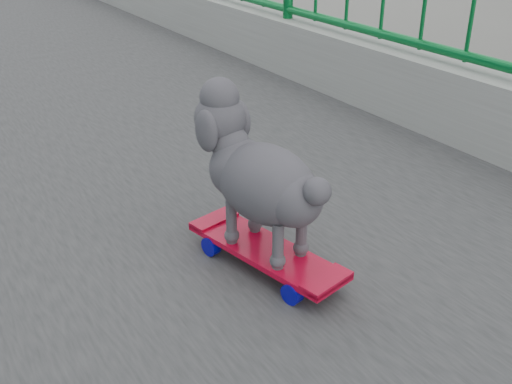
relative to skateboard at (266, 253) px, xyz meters
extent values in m
cube|color=slate|center=(-0.16, 4.65, -3.80)|extent=(1.20, 1.20, 6.50)
cube|color=red|center=(0.00, 0.00, 0.01)|extent=(0.25, 0.52, 0.02)
cube|color=#99999E|center=(0.03, -0.16, -0.01)|extent=(0.09, 0.05, 0.02)
cylinder|color=#080696|center=(-0.03, -0.17, -0.02)|extent=(0.04, 0.06, 0.06)
sphere|color=yellow|center=(-0.03, -0.17, -0.02)|extent=(0.03, 0.03, 0.03)
cylinder|color=#080696|center=(0.10, -0.14, -0.02)|extent=(0.04, 0.06, 0.06)
sphere|color=yellow|center=(0.10, -0.14, -0.02)|extent=(0.03, 0.03, 0.03)
cube|color=#99999E|center=(-0.03, 0.16, -0.01)|extent=(0.09, 0.05, 0.02)
cylinder|color=#080696|center=(-0.10, 0.14, -0.02)|extent=(0.04, 0.06, 0.06)
sphere|color=yellow|center=(-0.10, 0.14, -0.02)|extent=(0.03, 0.03, 0.03)
cylinder|color=#080696|center=(0.03, 0.17, -0.02)|extent=(0.04, 0.06, 0.06)
sphere|color=yellow|center=(0.03, 0.17, -0.02)|extent=(0.03, 0.03, 0.03)
ellipsoid|color=#302D33|center=(0.00, 0.00, 0.22)|extent=(0.26, 0.35, 0.21)
sphere|color=#302D33|center=(-0.04, 0.17, 0.35)|extent=(0.14, 0.14, 0.14)
sphere|color=black|center=(-0.06, 0.27, 0.33)|extent=(0.02, 0.02, 0.02)
sphere|color=#302D33|center=(0.04, -0.17, 0.26)|extent=(0.07, 0.07, 0.07)
cylinder|color=#302D33|center=(-0.06, 0.08, 0.08)|extent=(0.03, 0.03, 0.13)
cylinder|color=#302D33|center=(0.03, 0.10, 0.08)|extent=(0.03, 0.03, 0.13)
cylinder|color=#302D33|center=(-0.03, -0.10, 0.08)|extent=(0.03, 0.03, 0.13)
cylinder|color=#302D33|center=(0.06, -0.08, 0.08)|extent=(0.03, 0.03, 0.13)
camera|label=1|loc=(-0.78, -1.18, 0.91)|focal=42.00mm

